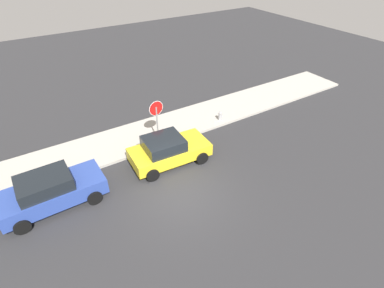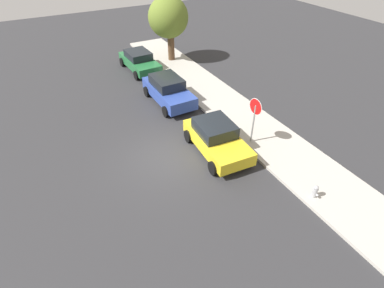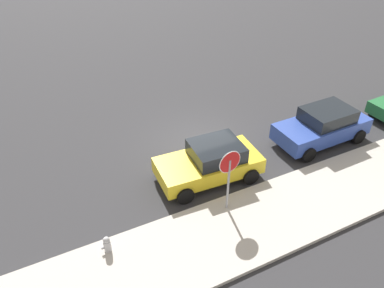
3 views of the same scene
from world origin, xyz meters
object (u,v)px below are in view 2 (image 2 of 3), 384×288
object	(u,v)px
stop_sign	(255,114)
parked_car_green	(139,61)
parked_car_yellow	(217,138)
street_tree_near_corner	(168,18)
fire_hydrant	(315,192)
parked_car_blue	(168,90)

from	to	relation	value
stop_sign	parked_car_green	size ratio (longest dim) A/B	0.60
stop_sign	parked_car_yellow	xyz separation A→B (m)	(-0.35, -1.83, -1.01)
stop_sign	parked_car_green	world-z (taller)	stop_sign
stop_sign	street_tree_near_corner	xyz separation A→B (m)	(-11.98, 1.11, 1.48)
stop_sign	street_tree_near_corner	size ratio (longest dim) A/B	0.53
stop_sign	street_tree_near_corner	world-z (taller)	street_tree_near_corner
parked_car_yellow	fire_hydrant	distance (m)	4.90
parked_car_green	fire_hydrant	bearing A→B (deg)	6.01
parked_car_yellow	parked_car_green	size ratio (longest dim) A/B	0.95
parked_car_blue	street_tree_near_corner	xyz separation A→B (m)	(-6.13, 2.93, 2.44)
stop_sign	parked_car_blue	size ratio (longest dim) A/B	0.61
stop_sign	street_tree_near_corner	bearing A→B (deg)	174.72
street_tree_near_corner	parked_car_yellow	bearing A→B (deg)	-14.16
stop_sign	fire_hydrant	world-z (taller)	stop_sign
parked_car_green	street_tree_near_corner	world-z (taller)	street_tree_near_corner
parked_car_blue	stop_sign	bearing A→B (deg)	17.34
parked_car_blue	parked_car_green	bearing A→B (deg)	178.34
parked_car_green	street_tree_near_corner	size ratio (longest dim) A/B	0.89
parked_car_green	fire_hydrant	size ratio (longest dim) A/B	5.90
street_tree_near_corner	fire_hydrant	bearing A→B (deg)	-4.05
parked_car_yellow	parked_car_blue	distance (m)	5.50
parked_car_blue	street_tree_near_corner	world-z (taller)	street_tree_near_corner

